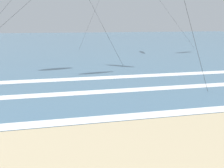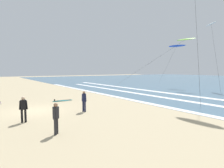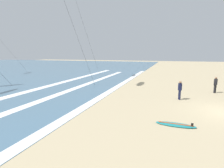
{
  "view_description": "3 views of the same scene",
  "coord_description": "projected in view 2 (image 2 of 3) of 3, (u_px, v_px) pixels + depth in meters",
  "views": [
    {
      "loc": [
        -2.44,
        0.04,
        4.31
      ],
      "look_at": [
        -0.57,
        9.09,
        1.81
      ],
      "focal_mm": 36.97,
      "sensor_mm": 36.0,
      "label": 1
    },
    {
      "loc": [
        15.67,
        -3.34,
        3.26
      ],
      "look_at": [
        0.21,
        7.28,
        1.81
      ],
      "focal_mm": 30.51,
      "sensor_mm": 36.0,
      "label": 2
    },
    {
      "loc": [
        -12.87,
        3.87,
        3.87
      ],
      "look_at": [
        -1.57,
        7.68,
        1.77
      ],
      "focal_mm": 28.02,
      "sensor_mm": 36.0,
      "label": 3
    }
  ],
  "objects": [
    {
      "name": "wave_foam_mid_break",
      "position": [
        153.0,
        96.0,
        23.27
      ],
      "size": [
        45.21,
        0.86,
        0.01
      ],
      "primitive_type": "cube",
      "color": "white",
      "rests_on": "ocean_surface"
    },
    {
      "name": "ground_plane",
      "position": [
        35.0,
        111.0,
        15.02
      ],
      "size": [
        160.0,
        160.0,
        0.0
      ],
      "primitive_type": "plane",
      "color": "tan"
    },
    {
      "name": "surfer_mid_group",
      "position": [
        23.0,
        107.0,
        11.61
      ],
      "size": [
        0.32,
        0.51,
        1.6
      ],
      "color": "black",
      "rests_on": "ground"
    },
    {
      "name": "kite_white_far_right",
      "position": [
        211.0,
        24.0,
        31.22
      ],
      "size": [
        6.29,
        6.94,
        10.97
      ],
      "color": "white",
      "rests_on": "ground"
    },
    {
      "name": "wave_foam_shoreline",
      "position": [
        130.0,
        100.0,
        20.38
      ],
      "size": [
        50.84,
        0.75,
        0.01
      ],
      "primitive_type": "cube",
      "color": "white",
      "rests_on": "ocean_surface"
    },
    {
      "name": "kite_blue_high_right",
      "position": [
        177.0,
        46.0,
        34.47
      ],
      "size": [
        9.83,
        5.24,
        7.72
      ],
      "color": "blue",
      "rests_on": "ground"
    },
    {
      "name": "surfboard_foreground_flat",
      "position": [
        63.0,
        100.0,
        19.65
      ],
      "size": [
        0.68,
        2.12,
        0.25
      ],
      "color": "teal",
      "rests_on": "ground"
    },
    {
      "name": "surfer_left_far",
      "position": [
        56.0,
        116.0,
        9.48
      ],
      "size": [
        0.44,
        0.41,
        1.6
      ],
      "color": "#232328",
      "rests_on": "ground"
    },
    {
      "name": "kite_lime_far_left",
      "position": [
        185.0,
        40.0,
        30.49
      ],
      "size": [
        9.29,
        10.09,
        8.3
      ],
      "color": "#70C628",
      "rests_on": "ground"
    },
    {
      "name": "wave_foam_outer_break",
      "position": [
        168.0,
        93.0,
        26.05
      ],
      "size": [
        52.78,
        1.03,
        0.01
      ],
      "primitive_type": "cube",
      "color": "white",
      "rests_on": "ocean_surface"
    },
    {
      "name": "surfer_background_far",
      "position": [
        84.0,
        99.0,
        14.56
      ],
      "size": [
        0.51,
        0.32,
        1.6
      ],
      "color": "#141938",
      "rests_on": "ground"
    }
  ]
}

